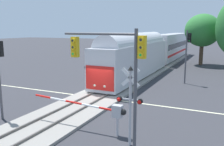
% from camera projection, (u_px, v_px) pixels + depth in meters
% --- Properties ---
extents(ground_plane, '(220.00, 220.00, 0.00)m').
position_uv_depth(ground_plane, '(98.00, 98.00, 21.84)').
color(ground_plane, '#333338').
extents(road_centre_stripe, '(44.00, 0.20, 0.01)m').
position_uv_depth(road_centre_stripe, '(98.00, 98.00, 21.84)').
color(road_centre_stripe, beige).
rests_on(road_centre_stripe, ground).
extents(railway_track, '(4.40, 80.00, 0.32)m').
position_uv_depth(railway_track, '(98.00, 97.00, 21.82)').
color(railway_track, gray).
rests_on(railway_track, ground).
extents(commuter_train, '(3.04, 41.39, 5.16)m').
position_uv_depth(commuter_train, '(157.00, 49.00, 38.74)').
color(commuter_train, silver).
rests_on(commuter_train, railway_track).
extents(crossing_gate_near, '(6.37, 0.40, 1.80)m').
position_uv_depth(crossing_gate_near, '(105.00, 110.00, 14.22)').
color(crossing_gate_near, '#B7B7BC').
rests_on(crossing_gate_near, ground).
extents(crossing_signal_mast, '(1.36, 0.44, 4.18)m').
position_uv_depth(crossing_signal_mast, '(130.00, 98.00, 12.54)').
color(crossing_signal_mast, '#B2B2B7').
rests_on(crossing_signal_mast, ground).
extents(crossing_gate_far, '(5.79, 0.40, 1.82)m').
position_uv_depth(crossing_gate_far, '(93.00, 68.00, 29.01)').
color(crossing_gate_far, '#B7B7BC').
rests_on(crossing_gate_far, ground).
extents(traffic_signal_far_side, '(0.53, 0.38, 5.81)m').
position_uv_depth(traffic_signal_far_side, '(188.00, 48.00, 26.71)').
color(traffic_signal_far_side, '#4C4C51').
rests_on(traffic_signal_far_side, ground).
extents(traffic_signal_near_right, '(4.17, 0.38, 6.01)m').
position_uv_depth(traffic_signal_near_right, '(115.00, 61.00, 11.42)').
color(traffic_signal_near_right, '#4C4C51').
rests_on(traffic_signal_near_right, ground).
extents(elm_centre_background, '(5.66, 5.66, 8.31)m').
position_uv_depth(elm_centre_background, '(203.00, 30.00, 40.36)').
color(elm_centre_background, '#4C3828').
rests_on(elm_centre_background, ground).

